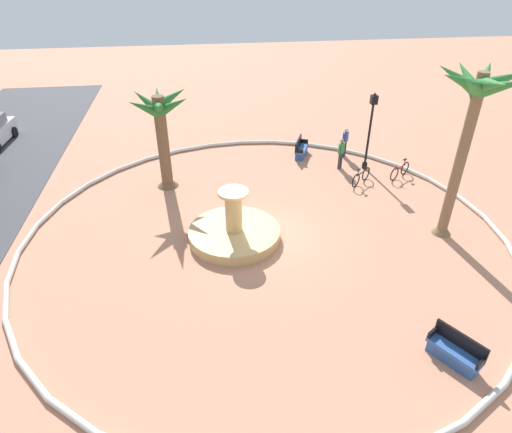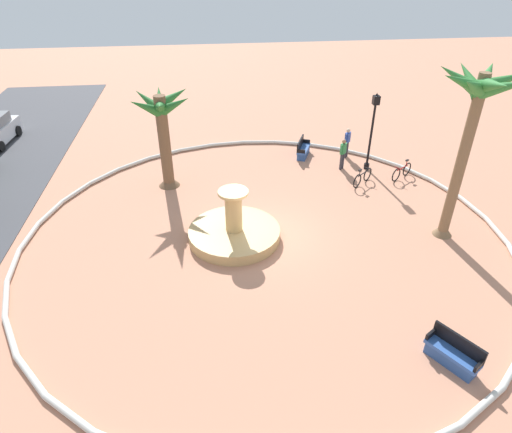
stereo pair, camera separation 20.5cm
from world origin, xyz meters
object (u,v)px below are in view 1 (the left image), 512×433
fountain (234,232)px  bicycle_red_frame (361,177)px  bench_west (301,150)px  person_cyclist_photo (345,141)px  bicycle_by_lamppost (400,171)px  palm_tree_near_fountain (474,108)px  person_cyclist_helmet (341,152)px  palm_tree_by_curb (161,124)px  bench_east (454,353)px  lamppost (370,125)px

fountain → bicycle_red_frame: bearing=-59.4°
fountain → bench_west: (7.76, -4.55, 0.03)m
bench_west → person_cyclist_photo: person_cyclist_photo is taller
bicycle_by_lamppost → fountain: bearing=116.0°
palm_tree_near_fountain → person_cyclist_helmet: size_ratio=4.14×
fountain → palm_tree_by_curb: size_ratio=0.78×
bench_west → bicycle_by_lamppost: bench_west is taller
person_cyclist_helmet → bench_east: bearing=178.0°
lamppost → bicycle_by_lamppost: bearing=-132.8°
palm_tree_near_fountain → person_cyclist_helmet: bearing=20.2°
palm_tree_by_curb → person_cyclist_photo: 10.37m
bicycle_red_frame → bicycle_by_lamppost: bearing=-80.2°
bicycle_red_frame → person_cyclist_helmet: bearing=16.3°
bicycle_red_frame → person_cyclist_photo: size_ratio=0.79×
bicycle_by_lamppost → person_cyclist_helmet: (1.46, 2.77, 0.57)m
bench_west → bicycle_red_frame: 4.37m
bicycle_red_frame → person_cyclist_photo: 3.36m
fountain → bicycle_by_lamppost: 10.07m
person_cyclist_photo → palm_tree_by_curb: bearing=102.9°
palm_tree_by_curb → bench_west: 8.43m
fountain → bench_west: fountain is taller
fountain → bicycle_by_lamppost: fountain is taller
bench_east → bench_west: same height
bench_west → bicycle_by_lamppost: size_ratio=1.16×
bench_west → person_cyclist_helmet: bearing=-137.5°
bicycle_by_lamppost → person_cyclist_helmet: 3.18m
fountain → bicycle_red_frame: size_ratio=2.85×
bicycle_red_frame → bicycle_by_lamppost: (0.39, -2.23, 0.00)m
lamppost → bicycle_by_lamppost: 2.81m
bench_east → bench_west: (14.92, 1.28, 0.00)m
bicycle_by_lamppost → person_cyclist_photo: 3.64m
bench_east → person_cyclist_helmet: size_ratio=0.96×
bench_west → fountain: bearing=149.6°
fountain → lamppost: 9.78m
palm_tree_near_fountain → person_cyclist_photo: (8.10, 1.77, -4.50)m
fountain → person_cyclist_helmet: fountain is taller
bench_west → bench_east: bearing=-175.1°
fountain → palm_tree_near_fountain: size_ratio=0.54×
lamppost → bicycle_by_lamppost: size_ratio=2.88×
bench_west → palm_tree_by_curb: bearing=109.8°
palm_tree_near_fountain → bicycle_by_lamppost: bearing=-3.6°
bench_east → person_cyclist_photo: person_cyclist_photo is taller
fountain → person_cyclist_helmet: size_ratio=2.25×
palm_tree_by_curb → lamppost: (0.65, -10.54, -0.83)m
person_cyclist_helmet → fountain: bearing=133.1°
fountain → person_cyclist_helmet: bearing=-46.9°
fountain → bench_east: bearing=-140.9°
person_cyclist_photo → bicycle_red_frame: bearing=177.6°
bench_west → person_cyclist_photo: 2.52m
palm_tree_by_curb → bicycle_red_frame: 10.19m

